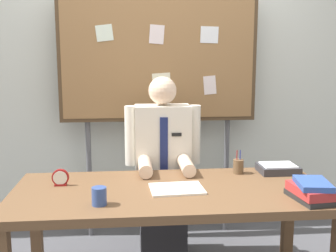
{
  "coord_description": "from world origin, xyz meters",
  "views": [
    {
      "loc": [
        -0.24,
        -2.35,
        1.5
      ],
      "look_at": [
        0.0,
        0.18,
        1.07
      ],
      "focal_mm": 44.12,
      "sensor_mm": 36.0,
      "label": 1
    }
  ],
  "objects_px": {
    "person": "(163,175)",
    "pen_holder": "(238,166)",
    "open_notebook": "(177,189)",
    "desk_clock": "(60,178)",
    "paper_tray": "(278,168)",
    "bulletin_board": "(159,62)",
    "book_stack": "(311,191)",
    "coffee_mug": "(99,196)",
    "desk": "(171,201)"
  },
  "relations": [
    {
      "from": "person",
      "to": "bulletin_board",
      "type": "relative_size",
      "value": 0.68
    },
    {
      "from": "desk_clock",
      "to": "paper_tray",
      "type": "distance_m",
      "value": 1.43
    },
    {
      "from": "book_stack",
      "to": "open_notebook",
      "type": "relative_size",
      "value": 0.95
    },
    {
      "from": "person",
      "to": "pen_holder",
      "type": "distance_m",
      "value": 0.59
    },
    {
      "from": "book_stack",
      "to": "open_notebook",
      "type": "bearing_deg",
      "value": 160.77
    },
    {
      "from": "desk",
      "to": "desk_clock",
      "type": "relative_size",
      "value": 18.25
    },
    {
      "from": "bulletin_board",
      "to": "coffee_mug",
      "type": "distance_m",
      "value": 1.45
    },
    {
      "from": "desk",
      "to": "coffee_mug",
      "type": "relative_size",
      "value": 19.25
    },
    {
      "from": "open_notebook",
      "to": "coffee_mug",
      "type": "bearing_deg",
      "value": -154.14
    },
    {
      "from": "desk",
      "to": "pen_holder",
      "type": "xyz_separation_m",
      "value": [
        0.49,
        0.29,
        0.13
      ]
    },
    {
      "from": "paper_tray",
      "to": "book_stack",
      "type": "bearing_deg",
      "value": -91.64
    },
    {
      "from": "desk_clock",
      "to": "coffee_mug",
      "type": "distance_m",
      "value": 0.44
    },
    {
      "from": "open_notebook",
      "to": "coffee_mug",
      "type": "relative_size",
      "value": 3.19
    },
    {
      "from": "desk_clock",
      "to": "pen_holder",
      "type": "height_order",
      "value": "pen_holder"
    },
    {
      "from": "person",
      "to": "open_notebook",
      "type": "relative_size",
      "value": 4.36
    },
    {
      "from": "open_notebook",
      "to": "desk_clock",
      "type": "bearing_deg",
      "value": 168.12
    },
    {
      "from": "pen_holder",
      "to": "paper_tray",
      "type": "height_order",
      "value": "pen_holder"
    },
    {
      "from": "open_notebook",
      "to": "pen_holder",
      "type": "bearing_deg",
      "value": 33.97
    },
    {
      "from": "book_stack",
      "to": "open_notebook",
      "type": "xyz_separation_m",
      "value": [
        -0.71,
        0.25,
        -0.05
      ]
    },
    {
      "from": "person",
      "to": "paper_tray",
      "type": "distance_m",
      "value": 0.83
    },
    {
      "from": "bulletin_board",
      "to": "pen_holder",
      "type": "height_order",
      "value": "bulletin_board"
    },
    {
      "from": "person",
      "to": "paper_tray",
      "type": "relative_size",
      "value": 5.22
    },
    {
      "from": "desk",
      "to": "bulletin_board",
      "type": "xyz_separation_m",
      "value": [
        0.0,
        0.97,
        0.81
      ]
    },
    {
      "from": "paper_tray",
      "to": "desk_clock",
      "type": "bearing_deg",
      "value": -173.88
    },
    {
      "from": "paper_tray",
      "to": "open_notebook",
      "type": "bearing_deg",
      "value": -157.61
    },
    {
      "from": "book_stack",
      "to": "pen_holder",
      "type": "relative_size",
      "value": 1.85
    },
    {
      "from": "coffee_mug",
      "to": "pen_holder",
      "type": "height_order",
      "value": "pen_holder"
    },
    {
      "from": "desk_clock",
      "to": "pen_holder",
      "type": "bearing_deg",
      "value": 7.84
    },
    {
      "from": "person",
      "to": "bulletin_board",
      "type": "distance_m",
      "value": 0.91
    },
    {
      "from": "book_stack",
      "to": "paper_tray",
      "type": "xyz_separation_m",
      "value": [
        0.02,
        0.55,
        -0.03
      ]
    },
    {
      "from": "person",
      "to": "desk_clock",
      "type": "xyz_separation_m",
      "value": [
        -0.66,
        -0.46,
        0.14
      ]
    },
    {
      "from": "book_stack",
      "to": "paper_tray",
      "type": "distance_m",
      "value": 0.55
    },
    {
      "from": "open_notebook",
      "to": "desk_clock",
      "type": "xyz_separation_m",
      "value": [
        -0.7,
        0.15,
        0.04
      ]
    },
    {
      "from": "desk",
      "to": "paper_tray",
      "type": "height_order",
      "value": "paper_tray"
    },
    {
      "from": "desk_clock",
      "to": "paper_tray",
      "type": "bearing_deg",
      "value": 6.12
    },
    {
      "from": "open_notebook",
      "to": "paper_tray",
      "type": "bearing_deg",
      "value": 22.39
    },
    {
      "from": "book_stack",
      "to": "coffee_mug",
      "type": "bearing_deg",
      "value": 178.24
    },
    {
      "from": "coffee_mug",
      "to": "desk",
      "type": "bearing_deg",
      "value": 29.84
    },
    {
      "from": "paper_tray",
      "to": "person",
      "type": "bearing_deg",
      "value": 157.86
    },
    {
      "from": "book_stack",
      "to": "open_notebook",
      "type": "height_order",
      "value": "book_stack"
    },
    {
      "from": "bulletin_board",
      "to": "paper_tray",
      "type": "distance_m",
      "value": 1.25
    },
    {
      "from": "desk",
      "to": "desk_clock",
      "type": "bearing_deg",
      "value": 169.2
    },
    {
      "from": "desk_clock",
      "to": "desk",
      "type": "bearing_deg",
      "value": -10.8
    },
    {
      "from": "pen_holder",
      "to": "desk_clock",
      "type": "bearing_deg",
      "value": -172.16
    },
    {
      "from": "book_stack",
      "to": "coffee_mug",
      "type": "distance_m",
      "value": 1.15
    },
    {
      "from": "bulletin_board",
      "to": "book_stack",
      "type": "distance_m",
      "value": 1.6
    },
    {
      "from": "desk",
      "to": "paper_tray",
      "type": "bearing_deg",
      "value": 20.19
    },
    {
      "from": "book_stack",
      "to": "desk_clock",
      "type": "distance_m",
      "value": 1.46
    },
    {
      "from": "person",
      "to": "open_notebook",
      "type": "xyz_separation_m",
      "value": [
        0.03,
        -0.61,
        0.1
      ]
    },
    {
      "from": "book_stack",
      "to": "coffee_mug",
      "type": "relative_size",
      "value": 3.03
    }
  ]
}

